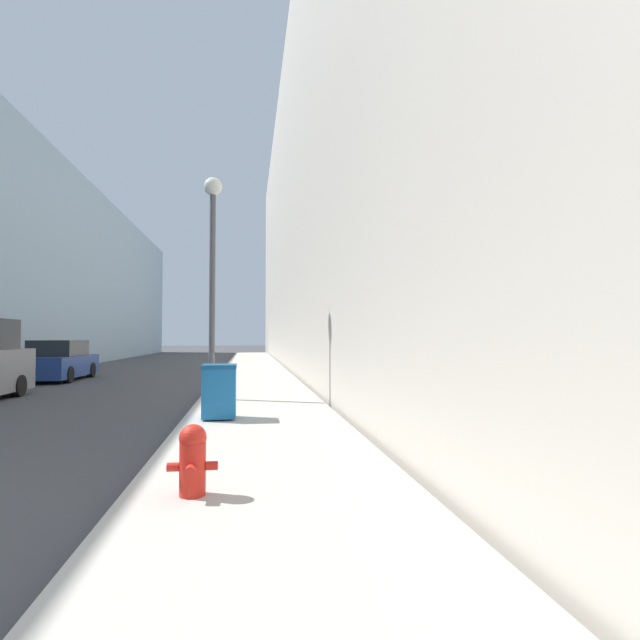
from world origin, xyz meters
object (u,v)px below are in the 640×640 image
(lamppost, at_px, (212,259))
(parked_sedan_near, at_px, (59,362))
(trash_bin, at_px, (219,391))
(fire_hydrant, at_px, (193,458))

(lamppost, bearing_deg, parked_sedan_near, 128.78)
(trash_bin, distance_m, lamppost, 4.49)
(fire_hydrant, height_order, trash_bin, trash_bin)
(lamppost, distance_m, parked_sedan_near, 11.14)
(fire_hydrant, height_order, parked_sedan_near, parked_sedan_near)
(trash_bin, distance_m, parked_sedan_near, 13.58)
(parked_sedan_near, bearing_deg, trash_bin, -58.50)
(parked_sedan_near, bearing_deg, fire_hydrant, -66.53)
(trash_bin, bearing_deg, lamppost, 96.79)
(trash_bin, bearing_deg, fire_hydrant, -89.86)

